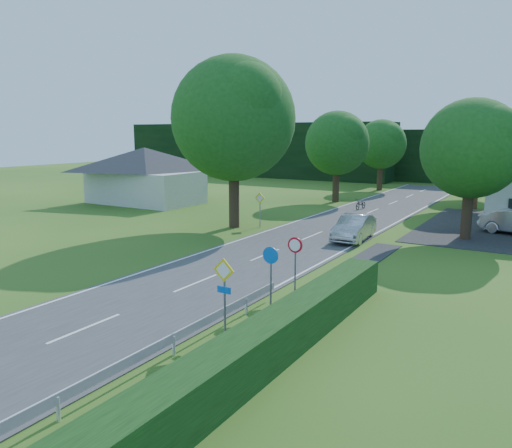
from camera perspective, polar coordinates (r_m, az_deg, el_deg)
The scene contains 20 objects.
road at distance 28.54m, azimuth 3.09°, elevation -2.75°, with size 7.00×80.00×0.04m, color #38383A.
footpath at distance 12.26m, azimuth -18.24°, elevation -21.94°, with size 1.50×44.00×0.04m, color #232325.
line_edge_left at distance 30.16m, azimuth -2.36°, elevation -1.98°, with size 0.12×80.00×0.01m, color white.
line_edge_right at distance 27.20m, azimuth 9.15°, elevation -3.47°, with size 0.12×80.00×0.01m, color white.
line_centre at distance 28.54m, azimuth 3.09°, elevation -2.70°, with size 0.12×80.00×0.01m, color white, non-canonical shape.
tree_main at distance 34.33m, azimuth -2.57°, elevation 9.22°, with size 9.40×9.40×11.64m, color #174E17, non-canonical shape.
tree_left_far at distance 48.12m, azimuth 9.20°, elevation 7.58°, with size 7.00×7.00×8.58m, color #174E17, non-canonical shape.
tree_right_far at distance 46.98m, azimuth 23.95°, elevation 7.09°, with size 7.40×7.40×9.09m, color #174E17, non-canonical shape.
tree_left_back at distance 59.26m, azimuth 14.06°, elevation 7.65°, with size 6.60×6.60×8.07m, color #174E17, non-canonical shape.
tree_right_back at distance 55.06m, azimuth 23.96°, elevation 6.63°, with size 6.20×6.20×7.56m, color #174E17, non-canonical shape.
tree_right_mid at distance 32.93m, azimuth 23.28°, elevation 5.69°, with size 7.00×7.00×8.58m, color #174E17, non-canonical shape.
treeline_left at distance 78.24m, azimuth -0.48°, elevation 8.50°, with size 44.00×6.00×8.00m, color black.
bungalow_left at distance 47.97m, azimuth -12.56°, elevation 5.57°, with size 11.00×6.50×5.20m.
streetlight at distance 34.96m, azimuth 23.06°, elevation 6.21°, with size 2.03×0.18×8.00m.
sign_priority_right at distance 15.98m, azimuth -3.67°, elevation -6.67°, with size 0.78×0.09×2.59m.
sign_roundabout at distance 18.46m, azimuth 1.68°, elevation -4.72°, with size 0.64×0.08×2.37m.
sign_speed_limit at distance 20.14m, azimuth 4.49°, elevation -3.19°, with size 0.64×0.11×2.37m.
sign_priority_left at distance 34.68m, azimuth 0.45°, elevation 2.44°, with size 0.78×0.09×2.44m.
moving_car at distance 31.03m, azimuth 11.15°, elevation -0.39°, with size 1.62×4.64×1.53m, color #AFAEB3.
motorcycle at distance 43.77m, azimuth 11.89°, elevation 2.26°, with size 0.62×1.78×0.93m, color black.
Camera 1 is at (13.07, -4.54, 6.46)m, focal length 35.00 mm.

